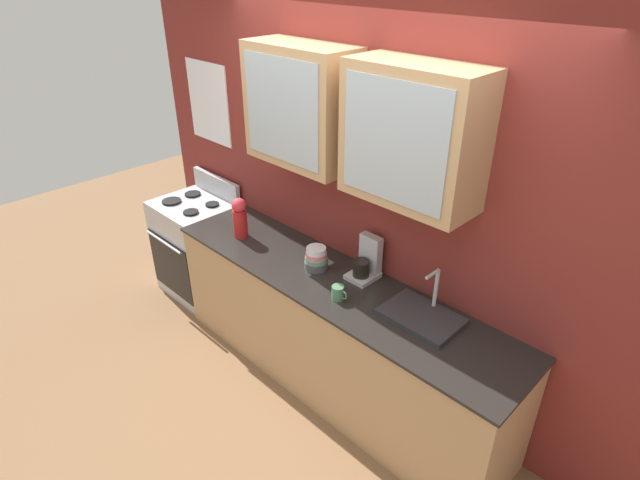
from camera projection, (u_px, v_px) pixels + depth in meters
The scene contains 9 objects.
ground_plane at pixel (331, 380), 3.78m from camera, with size 10.00×10.00×0.00m, color brown.
back_wall_unit at pixel (367, 186), 3.25m from camera, with size 4.54×0.44×2.63m.
counter at pixel (332, 333), 3.56m from camera, with size 2.70×0.62×0.88m.
stove_range at pixel (198, 247), 4.58m from camera, with size 0.67×0.61×1.06m.
sink_faucet at pixel (422, 315), 3.00m from camera, with size 0.45×0.31×0.29m.
bowl_stack at pixel (316, 258), 3.45m from camera, with size 0.16×0.16×0.16m.
vase at pixel (240, 217), 3.79m from camera, with size 0.11×0.11×0.31m.
cup_near_sink at pixel (338, 293), 3.15m from camera, with size 0.11×0.08×0.09m.
coffee_maker at pixel (366, 262), 3.34m from camera, with size 0.17×0.20×0.29m.
Camera 1 is at (1.90, -2.03, 2.76)m, focal length 28.71 mm.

